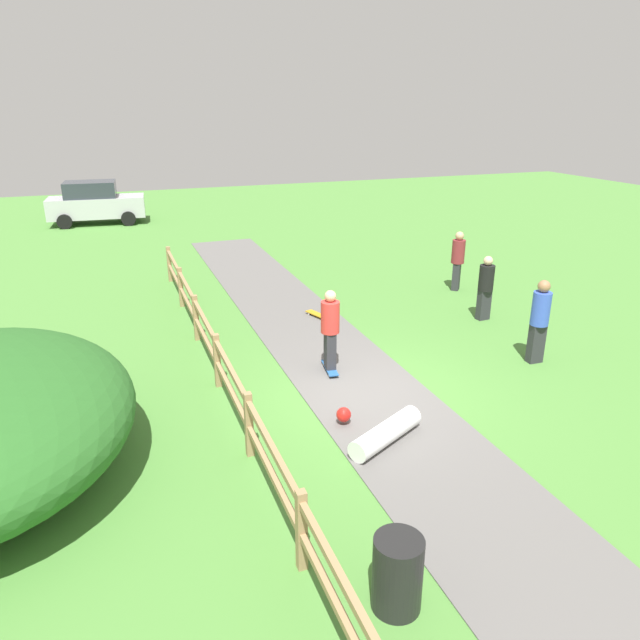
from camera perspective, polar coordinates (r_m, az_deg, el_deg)
ground_plane at (r=11.42m, az=4.44°, el=-7.10°), size 60.00×60.00×0.00m
asphalt_path at (r=11.42m, az=4.44°, el=-7.06°), size 2.40×28.00×0.02m
wooden_fence at (r=10.40m, az=-8.68°, el=-6.10°), size 0.12×18.12×1.10m
trash_bin at (r=7.01m, az=7.55°, el=-23.32°), size 0.56×0.56×0.90m
skater_riding at (r=11.84m, az=0.99°, el=-0.70°), size 0.43×0.82×1.76m
skater_fallen at (r=9.83m, az=6.11°, el=-10.76°), size 1.55×1.45×0.36m
skateboard_loose at (r=15.21m, az=-0.22°, el=0.54°), size 0.45×0.82×0.08m
bystander_blue at (r=13.15m, az=20.64°, el=0.23°), size 0.39×0.39×1.84m
bystander_black at (r=15.43m, az=15.86°, el=3.29°), size 0.41×0.41×1.68m
bystander_maroon at (r=17.75m, az=13.29°, el=5.90°), size 0.54×0.54×1.76m
parked_car_silver at (r=29.12m, az=-21.07°, el=10.63°), size 4.32×2.26×1.92m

